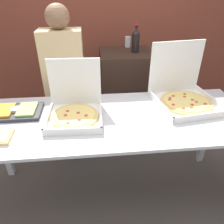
# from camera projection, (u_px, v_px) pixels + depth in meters

# --- Properties ---
(ground_plane) EXTENTS (16.00, 16.00, 0.00)m
(ground_plane) POSITION_uv_depth(u_px,v_px,m) (112.00, 192.00, 2.22)
(ground_plane) COLOR #514C47
(brick_wall_behind) EXTENTS (10.00, 0.06, 2.80)m
(brick_wall_behind) POSITION_uv_depth(u_px,v_px,m) (99.00, 18.00, 2.93)
(brick_wall_behind) COLOR brown
(brick_wall_behind) RESTS_ON ground_plane
(buffet_table) EXTENTS (2.26, 0.83, 0.91)m
(buffet_table) POSITION_uv_depth(u_px,v_px,m) (112.00, 128.00, 1.80)
(buffet_table) COLOR silver
(buffet_table) RESTS_ON ground_plane
(pizza_box_far_left) EXTENTS (0.56, 0.58, 0.49)m
(pizza_box_far_left) POSITION_uv_depth(u_px,v_px,m) (183.00, 93.00, 1.92)
(pizza_box_far_left) COLOR white
(pizza_box_far_left) RESTS_ON buffet_table
(pizza_box_far_right) EXTENTS (0.44, 0.45, 0.42)m
(pizza_box_far_right) POSITION_uv_depth(u_px,v_px,m) (75.00, 108.00, 1.72)
(pizza_box_far_right) COLOR white
(pizza_box_far_right) RESTS_ON buffet_table
(paper_plate_front_left) EXTENTS (0.20, 0.20, 0.03)m
(paper_plate_front_left) POSITION_uv_depth(u_px,v_px,m) (3.00, 137.00, 1.50)
(paper_plate_front_left) COLOR white
(paper_plate_front_left) RESTS_ON buffet_table
(veggie_tray) EXTENTS (0.40, 0.27, 0.05)m
(veggie_tray) POSITION_uv_depth(u_px,v_px,m) (16.00, 112.00, 1.78)
(veggie_tray) COLOR #28282D
(veggie_tray) RESTS_ON buffet_table
(sideboard_podium) EXTENTS (0.61, 0.53, 1.14)m
(sideboard_podium) POSITION_uv_depth(u_px,v_px,m) (125.00, 96.00, 2.80)
(sideboard_podium) COLOR black
(sideboard_podium) RESTS_ON ground_plane
(soda_bottle) EXTENTS (0.09, 0.09, 0.30)m
(soda_bottle) POSITION_uv_depth(u_px,v_px,m) (136.00, 40.00, 2.42)
(soda_bottle) COLOR black
(soda_bottle) RESTS_ON sideboard_podium
(soda_can_silver) EXTENTS (0.07, 0.07, 0.12)m
(soda_can_silver) POSITION_uv_depth(u_px,v_px,m) (128.00, 42.00, 2.65)
(soda_can_silver) COLOR silver
(soda_can_silver) RESTS_ON sideboard_podium
(person_guest_plaid) EXTENTS (0.40, 0.22, 1.68)m
(person_guest_plaid) POSITION_uv_depth(u_px,v_px,m) (66.00, 88.00, 2.27)
(person_guest_plaid) COLOR #2D2D38
(person_guest_plaid) RESTS_ON ground_plane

